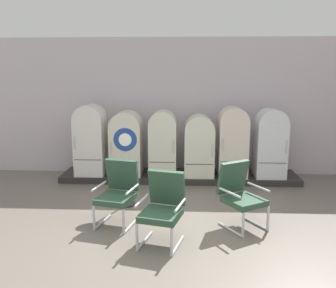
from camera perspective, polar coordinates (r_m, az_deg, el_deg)
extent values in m
cube|color=#6F655B|center=(5.56, 1.20, -14.94)|extent=(12.00, 10.00, 0.05)
cube|color=silver|center=(8.69, 1.92, 5.91)|extent=(11.76, 0.12, 3.23)
cube|color=#47443F|center=(8.66, 1.98, 14.28)|extent=(11.76, 0.07, 0.06)
cube|color=#2C2A28|center=(8.35, 1.78, -5.13)|extent=(5.37, 0.95, 0.14)
cube|color=white|center=(8.35, -12.11, -0.43)|extent=(0.65, 0.65, 1.26)
cylinder|color=white|center=(8.25, -12.30, 3.87)|extent=(0.65, 0.64, 0.65)
cube|color=#383838|center=(8.09, -12.64, -2.48)|extent=(0.60, 0.01, 0.01)
cylinder|color=silver|center=(8.08, -14.59, 0.16)|extent=(0.02, 0.02, 0.28)
cube|color=silver|center=(8.22, -6.57, -1.03)|extent=(0.69, 0.69, 1.09)
cylinder|color=silver|center=(8.12, -6.65, 2.74)|extent=(0.69, 0.68, 0.69)
cube|color=#383838|center=(7.93, -6.94, -2.96)|extent=(0.64, 0.01, 0.01)
cylinder|color=silver|center=(7.90, -9.05, -0.63)|extent=(0.02, 0.02, 0.28)
cube|color=silver|center=(8.09, -0.82, -0.92)|extent=(0.61, 0.62, 1.16)
cylinder|color=silver|center=(7.98, -0.83, 3.17)|extent=(0.61, 0.61, 0.61)
cube|color=#383838|center=(7.83, -0.96, -2.90)|extent=(0.56, 0.01, 0.01)
cylinder|color=silver|center=(7.73, 0.84, -0.43)|extent=(0.02, 0.02, 0.28)
cube|color=silver|center=(8.09, 4.95, -1.38)|extent=(0.65, 0.63, 1.04)
cylinder|color=silver|center=(8.00, 5.01, 2.27)|extent=(0.65, 0.62, 0.65)
cube|color=#383838|center=(7.83, 5.01, -3.23)|extent=(0.60, 0.01, 0.01)
cylinder|color=silver|center=(7.76, 7.02, -1.03)|extent=(0.02, 0.02, 0.28)
cube|color=silver|center=(8.15, 10.17, -0.73)|extent=(0.63, 0.66, 1.24)
cylinder|color=silver|center=(8.05, 10.33, 3.58)|extent=(0.63, 0.65, 0.63)
cube|color=#383838|center=(7.88, 10.42, -2.82)|extent=(0.58, 0.01, 0.01)
cylinder|color=silver|center=(7.76, 8.66, -0.18)|extent=(0.02, 0.02, 0.28)
cube|color=white|center=(8.27, 15.85, -0.97)|extent=(0.65, 0.60, 1.19)
cylinder|color=white|center=(8.17, 16.08, 3.12)|extent=(0.65, 0.59, 0.65)
cube|color=#383838|center=(8.03, 16.25, -2.92)|extent=(0.60, 0.01, 0.01)
cylinder|color=silver|center=(8.01, 18.25, -0.45)|extent=(0.02, 0.02, 0.28)
cylinder|color=silver|center=(6.13, -10.35, -12.07)|extent=(0.18, 0.60, 0.04)
cylinder|color=silver|center=(5.83, -11.66, -11.36)|extent=(0.05, 0.05, 0.38)
cylinder|color=silver|center=(5.94, -5.93, -12.73)|extent=(0.18, 0.60, 0.04)
cylinder|color=silver|center=(5.63, -7.06, -12.05)|extent=(0.05, 0.05, 0.38)
cube|color=#2B4C35|center=(5.87, -8.30, -8.57)|extent=(0.65, 0.66, 0.09)
cube|color=#2B4C35|center=(6.03, -7.23, -4.85)|extent=(0.57, 0.30, 0.54)
cylinder|color=silver|center=(5.93, -10.89, -6.57)|extent=(0.15, 0.49, 0.04)
cylinder|color=silver|center=(5.71, -5.70, -7.14)|extent=(0.15, 0.49, 0.04)
cylinder|color=silver|center=(5.85, 9.89, -13.24)|extent=(0.35, 0.53, 0.04)
cylinder|color=silver|center=(5.58, 11.82, -12.43)|extent=(0.06, 0.06, 0.38)
cylinder|color=silver|center=(6.15, 13.59, -12.13)|extent=(0.35, 0.53, 0.04)
cylinder|color=silver|center=(5.89, 15.56, -11.28)|extent=(0.06, 0.06, 0.38)
cube|color=#2B4C35|center=(5.84, 11.96, -8.83)|extent=(0.75, 0.75, 0.09)
cube|color=#2B4C35|center=(5.95, 10.21, -5.16)|extent=(0.55, 0.44, 0.54)
cylinder|color=silver|center=(5.60, 9.80, -7.62)|extent=(0.29, 0.44, 0.04)
cylinder|color=silver|center=(5.96, 14.13, -6.62)|extent=(0.29, 0.44, 0.04)
cylinder|color=silver|center=(5.44, -3.74, -15.05)|extent=(0.19, 0.59, 0.04)
cylinder|color=silver|center=(5.12, -4.93, -14.44)|extent=(0.05, 0.05, 0.38)
cylinder|color=silver|center=(5.30, 1.49, -15.79)|extent=(0.19, 0.59, 0.04)
cylinder|color=silver|center=(4.97, 0.58, -15.24)|extent=(0.05, 0.05, 0.38)
cube|color=#2B4C35|center=(5.19, -1.18, -11.20)|extent=(0.66, 0.67, 0.09)
cube|color=#2B4C35|center=(5.34, -0.18, -6.91)|extent=(0.57, 0.31, 0.54)
cylinder|color=silver|center=(5.21, -4.22, -8.93)|extent=(0.16, 0.49, 0.04)
cylinder|color=silver|center=(5.04, 1.95, -9.63)|extent=(0.16, 0.49, 0.04)
cylinder|color=#2D2D30|center=(6.86, -6.52, -9.42)|extent=(0.32, 0.32, 0.03)
cylinder|color=silver|center=(6.67, -6.64, -4.40)|extent=(0.04, 0.04, 1.22)
cylinder|color=navy|center=(6.50, -6.80, 0.69)|extent=(0.42, 0.02, 0.42)
cylinder|color=white|center=(6.49, -6.82, 0.67)|extent=(0.23, 0.00, 0.23)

